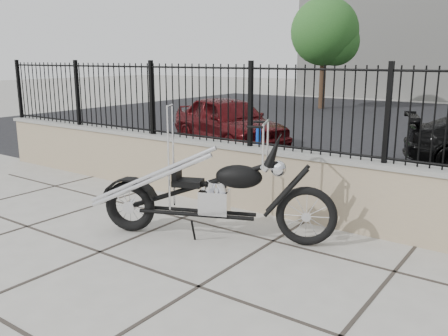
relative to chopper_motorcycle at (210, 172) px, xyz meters
name	(u,v)px	position (x,y,z in m)	size (l,w,h in m)	color
ground_plane	(199,287)	(0.72, -1.14, -0.86)	(90.00, 90.00, 0.00)	#99968E
retaining_wall	(310,187)	(0.72, 1.36, -0.38)	(14.00, 0.36, 0.96)	gray
iron_fence	(313,110)	(0.72, 1.36, 0.70)	(14.00, 0.08, 1.20)	black
chopper_motorcycle	(210,172)	(0.00, 0.00, 0.00)	(2.86, 0.50, 1.72)	black
car_red	(228,122)	(-3.49, 5.36, -0.20)	(1.55, 3.84, 1.31)	#44090C
bollard_a	(258,146)	(-1.68, 3.87, -0.43)	(0.10, 0.10, 0.85)	blue
tree_left	(325,28)	(-5.60, 15.75, 2.66)	(2.98, 2.98, 5.03)	#382619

